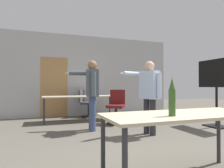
% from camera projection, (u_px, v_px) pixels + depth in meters
% --- Properties ---
extents(back_wall, '(6.62, 0.12, 2.89)m').
position_uv_depth(back_wall, '(85.00, 76.00, 7.26)').
color(back_wall, '#B2B5B7').
rests_on(back_wall, ground_plane).
extents(conference_table_near, '(1.79, 0.72, 0.75)m').
position_uv_depth(conference_table_near, '(184.00, 120.00, 2.20)').
color(conference_table_near, '#C6B793').
rests_on(conference_table_near, ground_plane).
extents(conference_table_far, '(2.24, 0.78, 0.75)m').
position_uv_depth(conference_table_far, '(81.00, 98.00, 6.10)').
color(conference_table_far, '#C6B793').
rests_on(conference_table_far, ground_plane).
extents(tv_screen, '(0.44, 1.19, 1.76)m').
position_uv_depth(tv_screen, '(217.00, 83.00, 5.18)').
color(tv_screen, black).
rests_on(tv_screen, ground_plane).
extents(person_right_polo, '(0.76, 0.77, 1.67)m').
position_uv_depth(person_right_polo, '(92.00, 88.00, 4.78)').
color(person_right_polo, '#3D4C75').
rests_on(person_right_polo, ground_plane).
extents(person_far_watching, '(0.85, 0.59, 1.60)m').
position_uv_depth(person_far_watching, '(149.00, 90.00, 4.35)').
color(person_far_watching, '#28282D').
rests_on(person_far_watching, ground_plane).
extents(office_chair_mid_tucked, '(0.66, 0.68, 0.95)m').
position_uv_depth(office_chair_mid_tucked, '(116.00, 107.00, 5.63)').
color(office_chair_mid_tucked, black).
rests_on(office_chair_mid_tucked, ground_plane).
extents(office_chair_far_left, '(0.68, 0.65, 0.93)m').
position_uv_depth(office_chair_far_left, '(86.00, 104.00, 6.88)').
color(office_chair_far_left, black).
rests_on(office_chair_far_left, ground_plane).
extents(beer_bottle, '(0.07, 0.07, 0.39)m').
position_uv_depth(beer_bottle, '(172.00, 98.00, 2.01)').
color(beer_bottle, '#2D511E').
rests_on(beer_bottle, conference_table_near).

